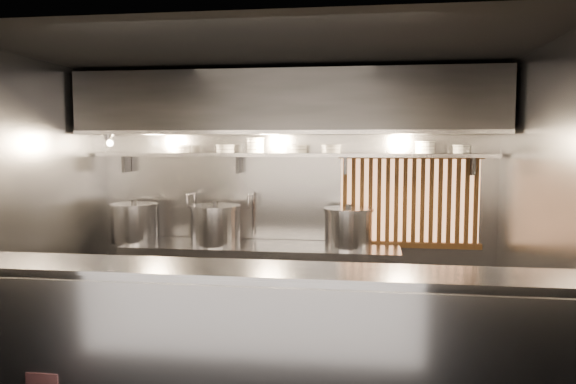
% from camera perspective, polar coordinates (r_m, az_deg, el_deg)
% --- Properties ---
extents(floor, '(4.50, 4.50, 0.00)m').
position_cam_1_polar(floor, '(5.29, -1.84, -17.39)').
color(floor, black).
rests_on(floor, ground).
extents(ceiling, '(4.50, 4.50, 0.00)m').
position_cam_1_polar(ceiling, '(4.95, -1.93, 14.14)').
color(ceiling, black).
rests_on(ceiling, wall_back).
extents(wall_back, '(4.50, 0.00, 4.50)m').
position_cam_1_polar(wall_back, '(6.40, 0.49, -0.47)').
color(wall_back, gray).
rests_on(wall_back, floor).
extents(wall_left, '(0.00, 3.00, 3.00)m').
position_cam_1_polar(wall_left, '(5.76, -24.50, -1.56)').
color(wall_left, gray).
rests_on(wall_left, floor).
extents(wall_right, '(0.00, 3.00, 3.00)m').
position_cam_1_polar(wall_right, '(5.04, 24.19, -2.45)').
color(wall_right, gray).
rests_on(wall_right, floor).
extents(serving_counter, '(4.50, 0.56, 1.13)m').
position_cam_1_polar(serving_counter, '(4.21, -4.24, -15.19)').
color(serving_counter, '#98989D').
rests_on(serving_counter, floor).
extents(cooking_bench, '(3.00, 0.70, 0.90)m').
position_cam_1_polar(cooking_bench, '(6.25, -2.75, -9.46)').
color(cooking_bench, '#98989D').
rests_on(cooking_bench, floor).
extents(bowl_shelf, '(4.40, 0.34, 0.04)m').
position_cam_1_polar(bowl_shelf, '(6.19, 0.26, 3.79)').
color(bowl_shelf, '#98989D').
rests_on(bowl_shelf, wall_back).
extents(exhaust_hood, '(4.40, 0.81, 0.65)m').
position_cam_1_polar(exhaust_hood, '(5.98, -0.03, 8.96)').
color(exhaust_hood, '#2D2D30').
rests_on(exhaust_hood, ceiling).
extents(wood_screen, '(1.56, 0.09, 1.04)m').
position_cam_1_polar(wood_screen, '(6.31, 12.21, -0.85)').
color(wood_screen, '#EDA36A').
rests_on(wood_screen, wall_back).
extents(faucet_left, '(0.04, 0.30, 0.50)m').
position_cam_1_polar(faucet_left, '(6.53, -9.72, -1.25)').
color(faucet_left, silver).
rests_on(faucet_left, wall_back).
extents(faucet_right, '(0.04, 0.30, 0.50)m').
position_cam_1_polar(faucet_right, '(6.35, -3.70, -1.37)').
color(faucet_right, silver).
rests_on(faucet_right, wall_back).
extents(heat_lamp, '(0.25, 0.35, 0.20)m').
position_cam_1_polar(heat_lamp, '(6.30, -17.81, 5.27)').
color(heat_lamp, '#98989D').
rests_on(heat_lamp, exhaust_hood).
extents(pendant_bulb, '(0.09, 0.09, 0.19)m').
position_cam_1_polar(pendant_bulb, '(6.08, -0.83, 4.54)').
color(pendant_bulb, '#2D2D30').
rests_on(pendant_bulb, exhaust_hood).
extents(stock_pot_left, '(0.64, 0.64, 0.47)m').
position_cam_1_polar(stock_pot_left, '(6.55, -15.35, -3.01)').
color(stock_pot_left, '#98989D').
rests_on(stock_pot_left, cooking_bench).
extents(stock_pot_mid, '(0.68, 0.68, 0.47)m').
position_cam_1_polar(stock_pot_mid, '(6.20, -7.40, -3.31)').
color(stock_pot_mid, '#98989D').
rests_on(stock_pot_mid, cooking_bench).
extents(stock_pot_right, '(0.60, 0.60, 0.47)m').
position_cam_1_polar(stock_pot_right, '(6.00, 6.15, -3.62)').
color(stock_pot_right, '#98989D').
rests_on(stock_pot_right, cooking_bench).
extents(bowl_stack_0, '(0.20, 0.20, 0.09)m').
position_cam_1_polar(bowl_stack_0, '(6.48, -10.60, 4.36)').
color(bowl_stack_0, white).
rests_on(bowl_stack_0, bowl_shelf).
extents(bowl_stack_1, '(0.22, 0.22, 0.09)m').
position_cam_1_polar(bowl_stack_1, '(6.33, -6.38, 4.40)').
color(bowl_stack_1, white).
rests_on(bowl_stack_1, bowl_shelf).
extents(bowl_stack_2, '(0.21, 0.21, 0.17)m').
position_cam_1_polar(bowl_stack_2, '(6.26, -3.35, 4.76)').
color(bowl_stack_2, white).
rests_on(bowl_stack_2, bowl_shelf).
extents(bowl_stack_3, '(0.24, 0.24, 0.09)m').
position_cam_1_polar(bowl_stack_3, '(6.18, 0.88, 4.41)').
color(bowl_stack_3, white).
rests_on(bowl_stack_3, bowl_shelf).
extents(bowl_stack_4, '(0.22, 0.22, 0.09)m').
position_cam_1_polar(bowl_stack_4, '(6.14, 4.38, 4.39)').
color(bowl_stack_4, white).
rests_on(bowl_stack_4, bowl_shelf).
extents(bowl_stack_5, '(0.22, 0.22, 0.13)m').
position_cam_1_polar(bowl_stack_5, '(6.16, 13.75, 4.44)').
color(bowl_stack_5, white).
rests_on(bowl_stack_5, bowl_shelf).
extents(bowl_stack_6, '(0.20, 0.20, 0.09)m').
position_cam_1_polar(bowl_stack_6, '(6.20, 17.23, 4.18)').
color(bowl_stack_6, white).
rests_on(bowl_stack_6, bowl_shelf).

